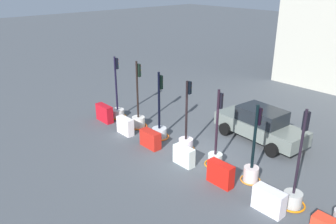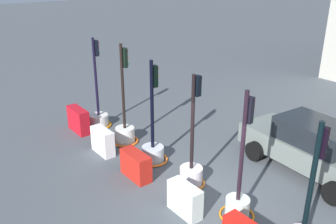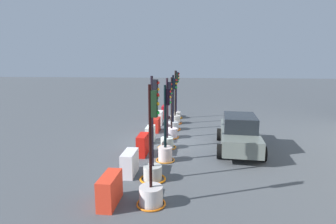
% 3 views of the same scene
% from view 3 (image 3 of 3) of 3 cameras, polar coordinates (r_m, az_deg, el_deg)
% --- Properties ---
extents(ground_plane, '(120.00, 120.00, 0.00)m').
position_cam_3_polar(ground_plane, '(13.82, 0.40, -6.44)').
color(ground_plane, '#474C51').
extents(traffic_light_0, '(0.94, 0.94, 3.45)m').
position_cam_3_polar(traffic_light_0, '(19.67, 1.75, -0.01)').
color(traffic_light_0, silver).
rests_on(traffic_light_0, ground_plane).
extents(traffic_light_1, '(0.93, 0.93, 3.51)m').
position_cam_3_polar(traffic_light_1, '(17.87, 1.54, -0.86)').
color(traffic_light_1, silver).
rests_on(traffic_light_1, ground_plane).
extents(traffic_light_2, '(0.97, 0.97, 3.30)m').
position_cam_3_polar(traffic_light_2, '(16.24, 1.08, -2.11)').
color(traffic_light_2, silver).
rests_on(traffic_light_2, ground_plane).
extents(traffic_light_3, '(0.81, 0.81, 3.26)m').
position_cam_3_polar(traffic_light_3, '(14.51, 0.76, -3.47)').
color(traffic_light_3, silver).
rests_on(traffic_light_3, ground_plane).
extents(traffic_light_4, '(0.88, 0.88, 3.32)m').
position_cam_3_polar(traffic_light_4, '(12.79, -0.17, -5.29)').
color(traffic_light_4, silver).
rests_on(traffic_light_4, ground_plane).
extents(traffic_light_5, '(0.79, 0.79, 3.14)m').
position_cam_3_polar(traffic_light_5, '(11.14, -0.54, -7.51)').
color(traffic_light_5, beige).
rests_on(traffic_light_5, ground_plane).
extents(traffic_light_6, '(0.92, 0.92, 3.58)m').
position_cam_3_polar(traffic_light_6, '(9.43, -3.22, -11.21)').
color(traffic_light_6, '#AEB0AC').
rests_on(traffic_light_6, ground_plane).
extents(traffic_light_7, '(0.85, 0.85, 3.44)m').
position_cam_3_polar(traffic_light_7, '(7.91, -3.58, -15.73)').
color(traffic_light_7, beige).
rests_on(traffic_light_7, ground_plane).
extents(construction_barrier_0, '(1.15, 0.39, 0.91)m').
position_cam_3_polar(construction_barrier_0, '(19.78, -0.65, 0.06)').
color(construction_barrier_0, red).
rests_on(construction_barrier_0, ground_plane).
extents(construction_barrier_1, '(0.99, 0.37, 0.86)m').
position_cam_3_polar(construction_barrier_1, '(17.76, -1.77, -1.22)').
color(construction_barrier_1, white).
rests_on(construction_barrier_1, ground_plane).
extents(construction_barrier_2, '(1.07, 0.43, 0.80)m').
position_cam_3_polar(construction_barrier_2, '(15.89, -2.59, -2.72)').
color(construction_barrier_2, red).
rests_on(construction_barrier_2, ground_plane).
extents(construction_barrier_3, '(0.97, 0.38, 0.82)m').
position_cam_3_polar(construction_barrier_3, '(13.81, -3.77, -4.72)').
color(construction_barrier_3, silver).
rests_on(construction_barrier_3, ground_plane).
extents(construction_barrier_4, '(1.06, 0.38, 0.91)m').
position_cam_3_polar(construction_barrier_4, '(11.93, -5.39, -6.95)').
color(construction_barrier_4, red).
rests_on(construction_barrier_4, ground_plane).
extents(construction_barrier_5, '(1.08, 0.44, 0.86)m').
position_cam_3_polar(construction_barrier_5, '(9.98, -8.12, -10.68)').
color(construction_barrier_5, silver).
rests_on(construction_barrier_5, ground_plane).
extents(construction_barrier_6, '(1.14, 0.44, 0.87)m').
position_cam_3_polar(construction_barrier_6, '(8.14, -12.23, -15.82)').
color(construction_barrier_6, red).
rests_on(construction_barrier_6, ground_plane).
extents(car_grey_saloon, '(4.61, 2.25, 1.63)m').
position_cam_3_polar(car_grey_saloon, '(12.93, 14.82, -4.27)').
color(car_grey_saloon, slate).
rests_on(car_grey_saloon, ground_plane).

